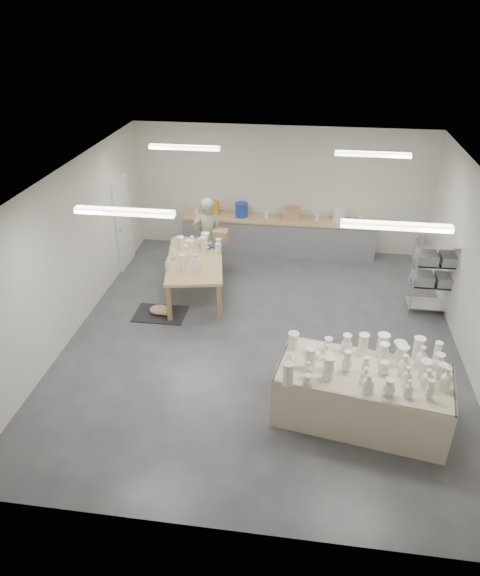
# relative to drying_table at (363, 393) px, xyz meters

# --- Properties ---
(room) EXTENTS (8.00, 8.02, 3.00)m
(room) POSITION_rel_drying_table_xyz_m (-1.75, 1.96, 1.58)
(room) COLOR #424449
(room) RESTS_ON ground
(back_counter) EXTENTS (4.60, 0.60, 1.24)m
(back_counter) POSITION_rel_drying_table_xyz_m (-1.65, 5.55, 0.01)
(back_counter) COLOR tan
(back_counter) RESTS_ON ground
(wire_shelf) EXTENTS (0.88, 0.48, 1.80)m
(wire_shelf) POSITION_rel_drying_table_xyz_m (1.56, 3.27, 0.44)
(wire_shelf) COLOR silver
(wire_shelf) RESTS_ON ground
(drying_table) EXTENTS (2.60, 1.55, 1.24)m
(drying_table) POSITION_rel_drying_table_xyz_m (0.00, 0.00, 0.00)
(drying_table) COLOR olive
(drying_table) RESTS_ON ground
(work_table) EXTENTS (1.49, 2.37, 1.19)m
(work_table) POSITION_rel_drying_table_xyz_m (-3.17, 3.42, 0.36)
(work_table) COLOR tan
(work_table) RESTS_ON ground
(rug) EXTENTS (1.00, 0.70, 0.02)m
(rug) POSITION_rel_drying_table_xyz_m (-3.73, 2.38, -0.47)
(rug) COLOR black
(rug) RESTS_ON ground
(cat) EXTENTS (0.49, 0.43, 0.18)m
(cat) POSITION_rel_drying_table_xyz_m (-3.72, 2.37, -0.37)
(cat) COLOR white
(cat) RESTS_ON rug
(potter) EXTENTS (0.75, 0.60, 1.80)m
(potter) POSITION_rel_drying_table_xyz_m (-3.12, 4.27, 0.42)
(potter) COLOR gray
(potter) RESTS_ON ground
(red_stool) EXTENTS (0.45, 0.45, 0.34)m
(red_stool) POSITION_rel_drying_table_xyz_m (-3.12, 4.54, -0.17)
(red_stool) COLOR #B8301A
(red_stool) RESTS_ON ground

